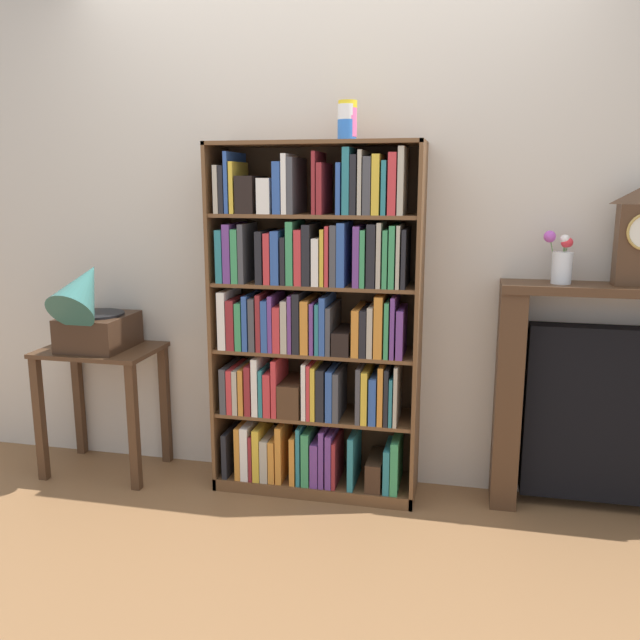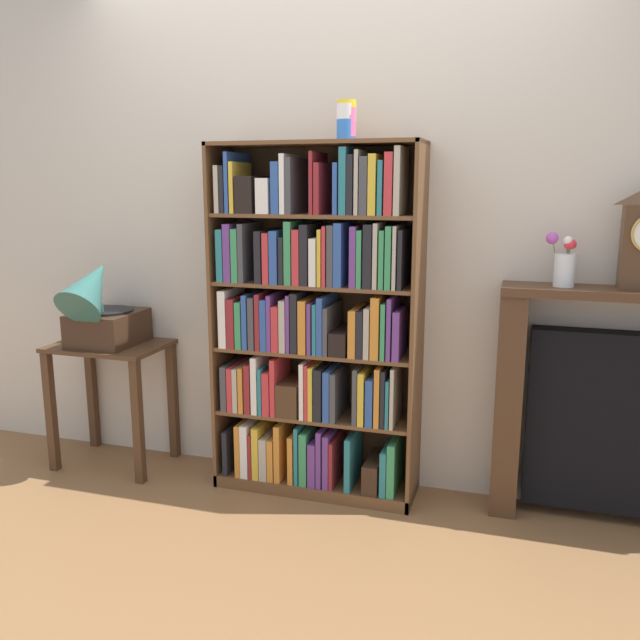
# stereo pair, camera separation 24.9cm
# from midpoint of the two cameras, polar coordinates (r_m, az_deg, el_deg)

# --- Properties ---
(ground_plane) EXTENTS (8.09, 6.40, 0.02)m
(ground_plane) POSITION_cam_midpoint_polar(r_m,az_deg,el_deg) (3.42, -2.75, -14.80)
(ground_plane) COLOR brown
(wall_back) EXTENTS (5.09, 0.08, 2.60)m
(wall_back) POSITION_cam_midpoint_polar(r_m,az_deg,el_deg) (3.31, 0.47, 7.94)
(wall_back) COLOR beige
(wall_back) RESTS_ON ground
(bookshelf) EXTENTS (1.00, 0.32, 1.70)m
(bookshelf) POSITION_cam_midpoint_polar(r_m,az_deg,el_deg) (3.21, -2.79, -0.98)
(bookshelf) COLOR brown
(bookshelf) RESTS_ON ground
(cup_stack) EXTENTS (0.09, 0.09, 0.17)m
(cup_stack) POSITION_cam_midpoint_polar(r_m,az_deg,el_deg) (3.09, -0.04, 16.74)
(cup_stack) COLOR blue
(cup_stack) RESTS_ON bookshelf
(side_table_left) EXTENTS (0.59, 0.42, 0.68)m
(side_table_left) POSITION_cam_midpoint_polar(r_m,az_deg,el_deg) (3.71, -20.04, -4.89)
(side_table_left) COLOR #472D1C
(side_table_left) RESTS_ON ground
(gramophone) EXTENTS (0.32, 0.49, 0.52)m
(gramophone) POSITION_cam_midpoint_polar(r_m,az_deg,el_deg) (3.58, -20.95, 0.67)
(gramophone) COLOR #382316
(gramophone) RESTS_ON side_table_left
(fireplace_mantel) EXTENTS (1.09, 0.23, 1.08)m
(fireplace_mantel) POSITION_cam_midpoint_polar(r_m,az_deg,el_deg) (3.30, 22.20, -6.67)
(fireplace_mantel) COLOR #472D1C
(fireplace_mantel) RESTS_ON ground
(flower_vase) EXTENTS (0.13, 0.09, 0.23)m
(flower_vase) POSITION_cam_midpoint_polar(r_m,az_deg,el_deg) (3.11, 17.87, 4.86)
(flower_vase) COLOR silver
(flower_vase) RESTS_ON fireplace_mantel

